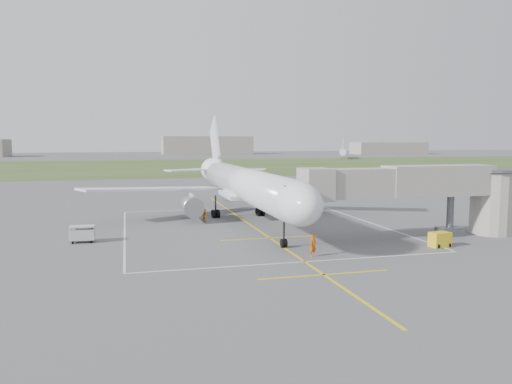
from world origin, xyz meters
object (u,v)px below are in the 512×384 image
object	(u,v)px
baggage_cart	(82,234)
ramp_worker_wing	(205,215)
gpu_unit	(440,240)
airliner	(245,185)
jet_bridge	(431,190)
ramp_worker_nose	(313,245)

from	to	relation	value
baggage_cart	ramp_worker_wing	world-z (taller)	baggage_cart
gpu_unit	ramp_worker_wing	distance (m)	26.84
airliner	jet_bridge	distance (m)	21.22
baggage_cart	ramp_worker_wing	size ratio (longest dim) A/B	1.50
airliner	baggage_cart	world-z (taller)	airliner
airliner	jet_bridge	world-z (taller)	airliner
jet_bridge	ramp_worker_wing	size ratio (longest dim) A/B	15.02
jet_bridge	ramp_worker_wing	distance (m)	25.69
gpu_unit	ramp_worker_wing	size ratio (longest dim) A/B	1.24
baggage_cart	ramp_worker_nose	xyz separation A→B (m)	(19.18, -10.97, 0.14)
ramp_worker_nose	ramp_worker_wing	bearing A→B (deg)	78.43
ramp_worker_nose	gpu_unit	bearing A→B (deg)	-25.55
airliner	baggage_cart	xyz separation A→B (m)	(-17.87, -8.22, -3.58)
jet_bridge	gpu_unit	distance (m)	6.20
jet_bridge	ramp_worker_wing	bearing A→B (deg)	143.74
jet_bridge	baggage_cart	bearing A→B (deg)	169.82
jet_bridge	baggage_cart	distance (m)	34.36
baggage_cart	gpu_unit	bearing A→B (deg)	-15.65
baggage_cart	ramp_worker_wing	distance (m)	15.90
airliner	ramp_worker_wing	bearing A→B (deg)	170.88
baggage_cart	airliner	bearing A→B (deg)	27.07
airliner	gpu_unit	xyz separation A→B (m)	(13.89, -18.55, -3.73)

